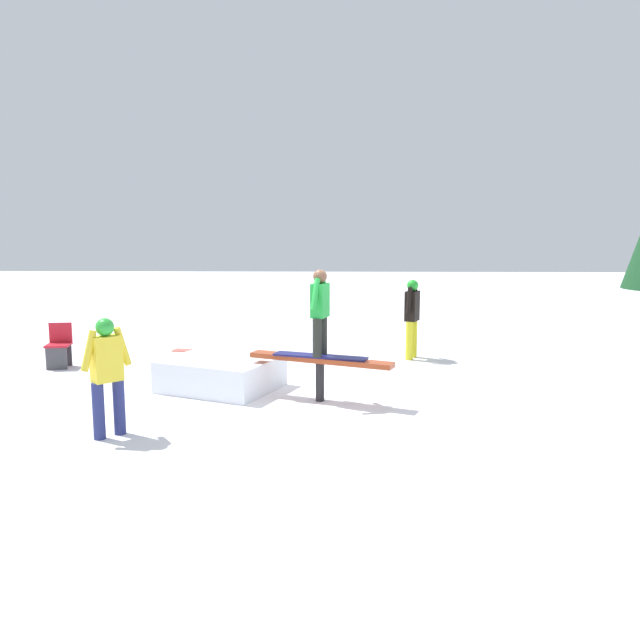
# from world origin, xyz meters

# --- Properties ---
(ground_plane) EXTENTS (60.00, 60.00, 0.00)m
(ground_plane) POSITION_xyz_m (0.00, 0.00, 0.00)
(ground_plane) COLOR white
(rail_feature) EXTENTS (2.34, 1.18, 0.72)m
(rail_feature) POSITION_xyz_m (0.00, 0.00, 0.61)
(rail_feature) COLOR black
(rail_feature) RESTS_ON ground
(snow_kicker_ramp) EXTENTS (2.23, 2.07, 0.54)m
(snow_kicker_ramp) POSITION_xyz_m (-1.73, 0.71, 0.27)
(snow_kicker_ramp) COLOR white
(snow_kicker_ramp) RESTS_ON ground
(main_rider_on_rail) EXTENTS (1.54, 0.74, 1.40)m
(main_rider_on_rail) POSITION_xyz_m (0.00, 0.00, 1.41)
(main_rider_on_rail) COLOR navy
(main_rider_on_rail) RESTS_ON rail_feature
(bystander_black) EXTENTS (0.36, 0.66, 1.69)m
(bystander_black) POSITION_xyz_m (1.86, 3.36, 0.95)
(bystander_black) COLOR yellow
(bystander_black) RESTS_ON ground
(bystander_yellow) EXTENTS (0.55, 0.56, 1.60)m
(bystander_yellow) POSITION_xyz_m (-2.76, -1.81, 0.90)
(bystander_yellow) COLOR navy
(bystander_yellow) RESTS_ON ground
(loose_snowboard_coral) EXTENTS (1.39, 0.44, 0.02)m
(loose_snowboard_coral) POSITION_xyz_m (-2.76, 3.99, 0.01)
(loose_snowboard_coral) COLOR #E96859
(loose_snowboard_coral) RESTS_ON ground
(folding_chair) EXTENTS (0.50, 0.50, 0.88)m
(folding_chair) POSITION_xyz_m (-5.27, 2.31, 0.41)
(folding_chair) COLOR #3F3F44
(folding_chair) RESTS_ON ground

